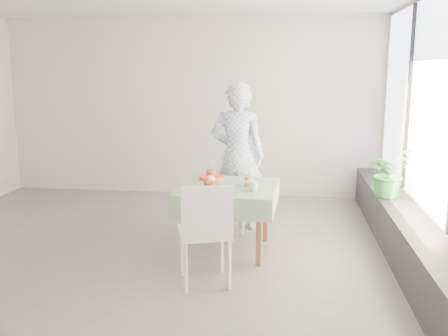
# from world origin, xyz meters

# --- Properties ---
(floor) EXTENTS (6.00, 6.00, 0.00)m
(floor) POSITION_xyz_m (0.00, 0.00, 0.00)
(floor) COLOR #5E5B59
(floor) RESTS_ON ground
(wall_back) EXTENTS (6.00, 0.02, 2.80)m
(wall_back) POSITION_xyz_m (0.00, 2.50, 1.40)
(wall_back) COLOR beige
(wall_back) RESTS_ON ground
(wall_front) EXTENTS (6.00, 0.02, 2.80)m
(wall_front) POSITION_xyz_m (0.00, -2.50, 1.40)
(wall_front) COLOR beige
(wall_front) RESTS_ON ground
(wall_right) EXTENTS (0.02, 5.00, 2.80)m
(wall_right) POSITION_xyz_m (3.00, 0.00, 1.40)
(wall_right) COLOR beige
(wall_right) RESTS_ON ground
(window_pane) EXTENTS (0.01, 4.80, 2.18)m
(window_pane) POSITION_xyz_m (2.97, 0.00, 1.65)
(window_pane) COLOR #D1E0F9
(window_pane) RESTS_ON ground
(window_ledge) EXTENTS (0.40, 4.80, 0.50)m
(window_ledge) POSITION_xyz_m (2.80, 0.00, 0.25)
(window_ledge) COLOR black
(window_ledge) RESTS_ON ground
(cafe_table) EXTENTS (1.09, 1.09, 0.74)m
(cafe_table) POSITION_xyz_m (0.90, -0.07, 0.46)
(cafe_table) COLOR brown
(cafe_table) RESTS_ON ground
(chair_far) EXTENTS (0.48, 0.48, 0.88)m
(chair_far) POSITION_xyz_m (0.81, 0.61, 0.27)
(chair_far) COLOR white
(chair_far) RESTS_ON ground
(chair_near) EXTENTS (0.58, 0.58, 0.98)m
(chair_near) POSITION_xyz_m (0.79, -0.95, 0.30)
(chair_near) COLOR white
(chair_near) RESTS_ON ground
(diner) EXTENTS (0.69, 0.47, 1.85)m
(diner) POSITION_xyz_m (0.91, 0.80, 0.92)
(diner) COLOR #81A2CF
(diner) RESTS_ON ground
(main_dish) EXTENTS (0.30, 0.30, 0.15)m
(main_dish) POSITION_xyz_m (0.75, -0.28, 0.79)
(main_dish) COLOR white
(main_dish) RESTS_ON cafe_table
(juice_cup_orange) EXTENTS (0.10, 0.10, 0.29)m
(juice_cup_orange) POSITION_xyz_m (1.13, -0.06, 0.81)
(juice_cup_orange) COLOR white
(juice_cup_orange) RESTS_ON cafe_table
(juice_cup_lemonade) EXTENTS (0.10, 0.10, 0.27)m
(juice_cup_lemonade) POSITION_xyz_m (1.19, -0.27, 0.80)
(juice_cup_lemonade) COLOR white
(juice_cup_lemonade) RESTS_ON cafe_table
(second_dish) EXTENTS (0.27, 0.27, 0.13)m
(second_dish) POSITION_xyz_m (0.67, 0.21, 0.78)
(second_dish) COLOR red
(second_dish) RESTS_ON cafe_table
(potted_plant) EXTENTS (0.70, 0.69, 0.59)m
(potted_plant) POSITION_xyz_m (2.72, 0.64, 0.79)
(potted_plant) COLOR #2B8336
(potted_plant) RESTS_ON window_ledge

